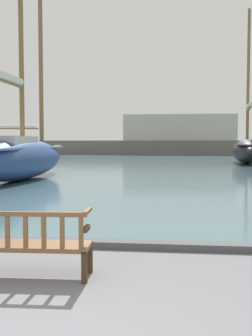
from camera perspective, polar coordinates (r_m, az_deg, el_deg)
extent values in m
cube|color=#476670|center=(47.28, 5.28, 1.33)|extent=(100.00, 80.00, 0.08)
cube|color=#4C4C50|center=(7.39, -2.81, -10.23)|extent=(40.00, 0.30, 0.12)
cube|color=#3D2A19|center=(6.00, -4.91, -12.02)|extent=(0.07, 0.07, 0.42)
cube|color=#3D2A19|center=(5.57, -5.67, -13.24)|extent=(0.07, 0.07, 0.42)
cube|color=brown|center=(5.90, -12.75, -10.24)|extent=(1.62, 0.59, 0.06)
cube|color=brown|center=(5.60, -13.47, -6.08)|extent=(1.60, 0.12, 0.06)
cube|color=brown|center=(5.72, -15.75, -8.31)|extent=(0.06, 0.04, 0.41)
cube|color=brown|center=(5.65, -13.44, -8.44)|extent=(0.06, 0.04, 0.41)
cube|color=brown|center=(5.58, -11.07, -8.55)|extent=(0.06, 0.04, 0.41)
cube|color=brown|center=(5.52, -8.64, -8.65)|extent=(0.06, 0.04, 0.41)
cube|color=brown|center=(5.47, -6.16, -8.74)|extent=(0.06, 0.04, 0.41)
cube|color=#3D2A19|center=(5.58, -5.41, -8.18)|extent=(0.07, 0.30, 0.06)
cube|color=brown|center=(5.63, -5.26, -5.85)|extent=(0.08, 0.47, 0.04)
ellipsoid|color=navy|center=(20.18, -14.06, 1.15)|extent=(2.40, 9.95, 1.89)
cube|color=#516B9E|center=(20.17, -14.08, 2.62)|extent=(1.82, 8.75, 0.08)
cube|color=beige|center=(19.48, -14.91, 3.44)|extent=(1.28, 2.87, 0.51)
cylinder|color=brown|center=(21.22, -14.08, 19.43)|extent=(0.22, 0.22, 12.19)
cylinder|color=brown|center=(18.56, -16.48, 11.41)|extent=(0.25, 4.37, 0.18)
cylinder|color=silver|center=(18.59, -16.49, 11.96)|extent=(0.42, 3.94, 0.36)
cylinder|color=brown|center=(23.35, -11.47, 13.99)|extent=(0.22, 0.22, 9.02)
cylinder|color=brown|center=(25.50, -9.37, 2.88)|extent=(0.20, 1.40, 0.18)
ellipsoid|color=black|center=(36.72, 16.09, 2.21)|extent=(3.50, 10.19, 1.99)
cube|color=#4C4C51|center=(36.71, 16.10, 3.06)|extent=(2.77, 8.94, 0.08)
cylinder|color=brown|center=(37.36, 16.23, 11.75)|extent=(0.24, 0.24, 11.20)
cylinder|color=brown|center=(35.23, 16.32, 7.70)|extent=(0.59, 3.65, 0.19)
cylinder|color=silver|center=(35.25, 16.32, 8.01)|extent=(0.75, 3.31, 0.39)
cube|color=beige|center=(45.63, -16.48, 3.12)|extent=(1.97, 1.59, 0.78)
cylinder|color=brown|center=(45.44, -14.72, 5.22)|extent=(4.57, 1.28, 0.18)
cylinder|color=silver|center=(45.45, -14.73, 5.44)|extent=(4.16, 1.34, 0.35)
cube|color=#66605B|center=(59.35, 5.59, 2.73)|extent=(43.70, 2.40, 2.07)
cube|color=#B7B2A3|center=(59.38, 7.25, 5.47)|extent=(15.62, 2.00, 3.62)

